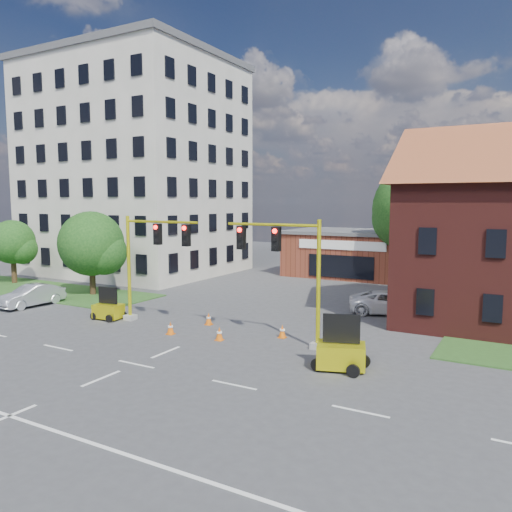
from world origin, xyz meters
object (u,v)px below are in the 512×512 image
object	(u,v)px
signal_mast_east	(287,266)
trailer_west	(108,310)
trailer_east	(341,353)
signal_mast_west	(150,256)
pickup_white	(391,303)

from	to	relation	value
signal_mast_east	trailer_west	xyz separation A→B (m)	(-11.61, -0.51, -3.34)
signal_mast_east	trailer_east	size ratio (longest dim) A/B	2.69
signal_mast_east	signal_mast_west	bearing A→B (deg)	180.00
signal_mast_east	trailer_east	distance (m)	5.35
signal_mast_east	pickup_white	size ratio (longest dim) A/B	1.19
trailer_west	trailer_east	distance (m)	15.34
trailer_west	trailer_east	bearing A→B (deg)	-14.73
pickup_white	signal_mast_west	bearing A→B (deg)	110.28
signal_mast_east	trailer_west	size ratio (longest dim) A/B	3.33
trailer_west	pickup_white	bearing A→B (deg)	25.69
signal_mast_east	trailer_east	xyz separation A→B (m)	(3.63, -2.27, -3.21)
signal_mast_west	trailer_east	size ratio (longest dim) A/B	2.69
signal_mast_west	trailer_east	xyz separation A→B (m)	(12.34, -2.27, -3.21)
trailer_east	pickup_white	bearing A→B (deg)	75.58
signal_mast_west	pickup_white	size ratio (longest dim) A/B	1.19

